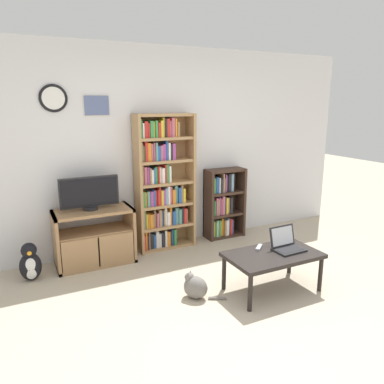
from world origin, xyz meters
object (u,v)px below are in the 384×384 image
object	(u,v)px
laptop	(286,244)
remote_near_laptop	(259,247)
coffee_table	(273,257)
cat	(195,287)
tv_stand	(95,237)
television	(89,193)
bookshelf_short	(222,204)
bookshelf_tall	(162,184)
penguin_figurine	(30,263)

from	to	relation	value
laptop	remote_near_laptop	bearing A→B (deg)	144.89
coffee_table	cat	xyz separation A→B (m)	(-0.79, 0.21, -0.24)
tv_stand	television	distance (m)	0.54
tv_stand	remote_near_laptop	xyz separation A→B (m)	(1.44, -1.30, 0.08)
tv_stand	laptop	xyz separation A→B (m)	(1.67, -1.45, 0.13)
bookshelf_short	coffee_table	bearing A→B (deg)	-102.60
television	tv_stand	bearing A→B (deg)	-60.79
bookshelf_tall	coffee_table	size ratio (longest dim) A/B	1.85
tv_stand	bookshelf_tall	world-z (taller)	bookshelf_tall
tv_stand	television	bearing A→B (deg)	119.21
cat	laptop	bearing A→B (deg)	-50.54
television	bookshelf_short	world-z (taller)	television
laptop	bookshelf_tall	bearing A→B (deg)	113.45
tv_stand	cat	size ratio (longest dim) A/B	2.24
coffee_table	tv_stand	bearing A→B (deg)	135.21
tv_stand	remote_near_laptop	size ratio (longest dim) A/B	6.19
television	bookshelf_short	distance (m)	1.91
bookshelf_short	penguin_figurine	xyz separation A→B (m)	(-2.58, -0.26, -0.29)
laptop	penguin_figurine	bearing A→B (deg)	149.15
coffee_table	television	bearing A→B (deg)	134.89
bookshelf_short	laptop	size ratio (longest dim) A/B	3.11
laptop	penguin_figurine	distance (m)	2.76
television	remote_near_laptop	distance (m)	2.03
tv_stand	remote_near_laptop	bearing A→B (deg)	-42.07
bookshelf_tall	cat	world-z (taller)	bookshelf_tall
remote_near_laptop	tv_stand	bearing A→B (deg)	5.39
television	penguin_figurine	size ratio (longest dim) A/B	1.59
penguin_figurine	laptop	bearing A→B (deg)	-28.84
bookshelf_short	cat	world-z (taller)	bookshelf_short
bookshelf_short	television	bearing A→B (deg)	-177.01
bookshelf_short	penguin_figurine	world-z (taller)	bookshelf_short
laptop	television	bearing A→B (deg)	136.65
bookshelf_tall	laptop	distance (m)	1.79
bookshelf_tall	bookshelf_short	bearing A→B (deg)	0.52
tv_stand	bookshelf_tall	size ratio (longest dim) A/B	0.52
bookshelf_short	tv_stand	bearing A→B (deg)	-175.80
tv_stand	penguin_figurine	bearing A→B (deg)	-170.14
television	laptop	xyz separation A→B (m)	(1.69, -1.49, -0.40)
bookshelf_short	remote_near_laptop	distance (m)	1.49
coffee_table	laptop	distance (m)	0.21
coffee_table	penguin_figurine	bearing A→B (deg)	148.72
television	cat	bearing A→B (deg)	-60.96
penguin_figurine	television	bearing A→B (deg)	13.10
coffee_table	penguin_figurine	world-z (taller)	penguin_figurine
bookshelf_tall	penguin_figurine	bearing A→B (deg)	-171.24
remote_near_laptop	bookshelf_short	bearing A→B (deg)	-58.34
bookshelf_short	cat	size ratio (longest dim) A/B	2.44
remote_near_laptop	bookshelf_tall	bearing A→B (deg)	-22.52
tv_stand	remote_near_laptop	distance (m)	1.94
television	bookshelf_tall	size ratio (longest dim) A/B	0.39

